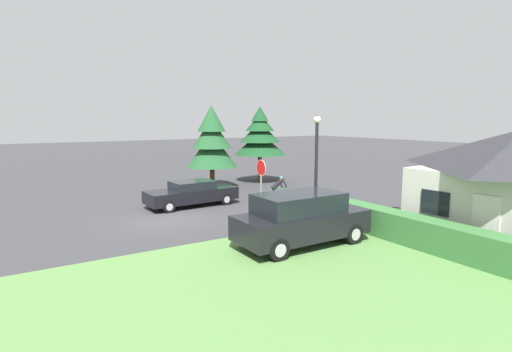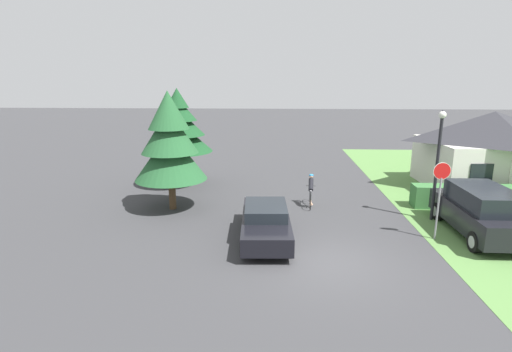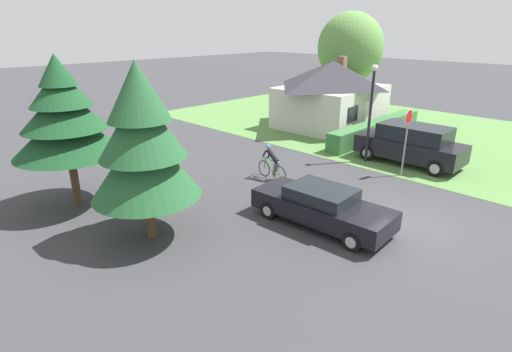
# 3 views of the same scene
# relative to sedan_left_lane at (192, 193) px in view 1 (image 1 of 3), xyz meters

# --- Properties ---
(ground_plane) EXTENTS (140.00, 140.00, 0.00)m
(ground_plane) POSITION_rel_sedan_left_lane_xyz_m (2.01, -1.97, -0.66)
(ground_plane) COLOR #38383A
(grass_verge_right) EXTENTS (16.00, 36.00, 0.01)m
(grass_verge_right) POSITION_rel_sedan_left_lane_xyz_m (14.05, 2.03, -0.66)
(grass_verge_right) COLOR #568442
(grass_verge_right) RESTS_ON ground
(hedge_row) EXTENTS (9.05, 0.90, 1.06)m
(hedge_row) POSITION_rel_sedan_left_lane_xyz_m (11.35, 4.19, -0.13)
(hedge_row) COLOR #387038
(hedge_row) RESTS_ON ground
(sedan_left_lane) EXTENTS (1.99, 4.80, 1.32)m
(sedan_left_lane) POSITION_rel_sedan_left_lane_xyz_m (0.00, 0.00, 0.00)
(sedan_left_lane) COLOR black
(sedan_left_lane) RESTS_ON ground
(cyclist) EXTENTS (0.44, 1.74, 1.53)m
(cyclist) POSITION_rel_sedan_left_lane_xyz_m (2.02, 4.04, 0.06)
(cyclist) COLOR black
(cyclist) RESTS_ON ground
(parked_suv_right) EXTENTS (2.10, 4.92, 1.90)m
(parked_suv_right) POSITION_rel_sedan_left_lane_xyz_m (8.23, 0.73, 0.30)
(parked_suv_right) COLOR black
(parked_suv_right) RESTS_ON ground
(stop_sign) EXTENTS (0.64, 0.07, 2.97)m
(stop_sign) POSITION_rel_sedan_left_lane_xyz_m (6.39, 0.21, 1.38)
(stop_sign) COLOR gray
(stop_sign) RESTS_ON ground
(street_lamp) EXTENTS (0.30, 0.30, 4.69)m
(street_lamp) POSITION_rel_sedan_left_lane_xyz_m (7.06, 2.39, 2.19)
(street_lamp) COLOR black
(street_lamp) RESTS_ON ground
(conifer_tall_near) EXTENTS (3.26, 3.26, 5.42)m
(conifer_tall_near) POSITION_rel_sedan_left_lane_xyz_m (-4.42, 3.32, 2.47)
(conifer_tall_near) COLOR #4C3823
(conifer_tall_near) RESTS_ON ground
(conifer_tall_far) EXTENTS (3.69, 3.69, 5.43)m
(conifer_tall_far) POSITION_rel_sedan_left_lane_xyz_m (-5.02, 7.42, 2.64)
(conifer_tall_far) COLOR #4C3823
(conifer_tall_far) RESTS_ON ground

